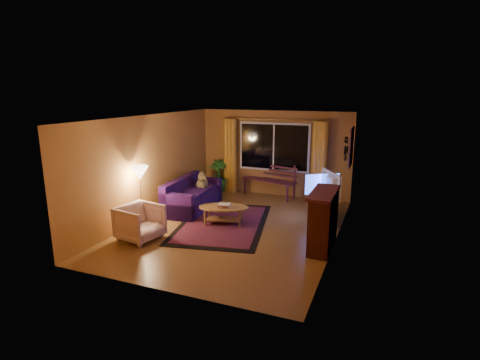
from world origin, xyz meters
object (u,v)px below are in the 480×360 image
at_px(sofa, 193,194).
at_px(bench, 269,188).
at_px(floor_lamp, 141,197).
at_px(coffee_table, 224,215).
at_px(tv_console, 325,208).
at_px(armchair, 140,221).

bearing_deg(sofa, bench, 48.13).
xyz_separation_m(floor_lamp, coffee_table, (1.67, 0.84, -0.49)).
bearing_deg(floor_lamp, tv_console, 29.01).
height_order(armchair, floor_lamp, floor_lamp).
relative_size(sofa, coffee_table, 1.72).
height_order(bench, coffee_table, bench).
bearing_deg(tv_console, armchair, -144.05).
relative_size(bench, tv_console, 1.23).
bearing_deg(tv_console, coffee_table, -152.72).
height_order(armchair, tv_console, armchair).
distance_m(floor_lamp, coffee_table, 1.93).
height_order(sofa, coffee_table, sofa).
distance_m(coffee_table, tv_console, 2.49).
bearing_deg(bench, tv_console, -20.75).
bearing_deg(sofa, coffee_table, -35.18).
distance_m(sofa, coffee_table, 1.45).
bearing_deg(armchair, sofa, 9.91).
relative_size(bench, armchair, 2.02).
distance_m(bench, tv_console, 2.33).
xyz_separation_m(armchair, tv_console, (3.38, 2.77, -0.13)).
distance_m(sofa, tv_console, 3.41).
relative_size(coffee_table, tv_console, 0.88).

